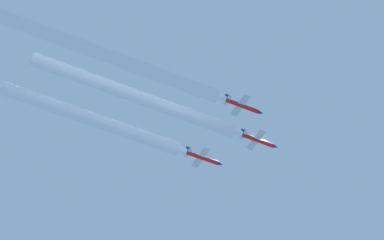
# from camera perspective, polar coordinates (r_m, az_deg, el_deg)

# --- Properties ---
(jet_lead) EXTENTS (8.50, 12.37, 2.97)m
(jet_lead) POSITION_cam_1_polar(r_m,az_deg,el_deg) (325.73, 3.36, -1.03)
(jet_lead) COLOR red
(jet_left_wingman) EXTENTS (8.50, 12.37, 2.97)m
(jet_left_wingman) POSITION_cam_1_polar(r_m,az_deg,el_deg) (328.00, 0.57, -1.92)
(jet_left_wingman) COLOR red
(jet_right_wingman) EXTENTS (8.50, 12.37, 2.97)m
(jet_right_wingman) POSITION_cam_1_polar(r_m,az_deg,el_deg) (313.54, 2.58, 0.70)
(jet_right_wingman) COLOR red
(smoke_trail_lead) EXTENTS (3.87, 63.81, 3.87)m
(smoke_trail_lead) POSITION_cam_1_polar(r_m,az_deg,el_deg) (313.65, -2.64, 1.13)
(smoke_trail_lead) COLOR white
(smoke_trail_left_wingman) EXTENTS (3.87, 67.94, 3.87)m
(smoke_trail_left_wingman) POSITION_cam_1_polar(r_m,az_deg,el_deg) (316.93, -5.82, 0.31)
(smoke_trail_left_wingman) COLOR white
(smoke_trail_right_wingman) EXTENTS (3.87, 66.98, 3.87)m
(smoke_trail_right_wingman) POSITION_cam_1_polar(r_m,az_deg,el_deg) (302.01, -3.96, 3.11)
(smoke_trail_right_wingman) COLOR white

